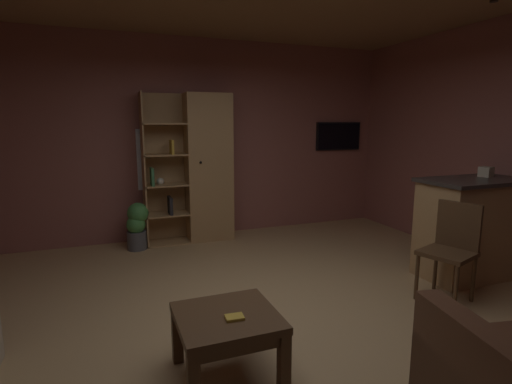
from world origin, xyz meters
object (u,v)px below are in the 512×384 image
potted_floor_plant (137,225)px  coffee_table (227,327)px  dining_chair (452,245)px  table_book_0 (235,317)px  tissue_box (486,172)px  wall_mounted_tv (338,136)px  bookshelf_cabinet (203,169)px  kitchen_bar_counter (479,227)px

potted_floor_plant → coffee_table: bearing=-83.4°
coffee_table → dining_chair: 2.34m
coffee_table → table_book_0: table_book_0 is taller
tissue_box → wall_mounted_tv: (-0.28, 2.53, 0.31)m
bookshelf_cabinet → table_book_0: (-0.57, -3.20, -0.57)m
table_book_0 → wall_mounted_tv: 4.58m
bookshelf_cabinet → potted_floor_plant: (-0.94, -0.16, -0.68)m
kitchen_bar_counter → wall_mounted_tv: bearing=93.6°
bookshelf_cabinet → dining_chair: bookshelf_cabinet is taller
dining_chair → bookshelf_cabinet: bearing=121.9°
table_book_0 → dining_chair: size_ratio=0.13×
kitchen_bar_counter → tissue_box: (0.12, 0.08, 0.59)m
bookshelf_cabinet → coffee_table: bookshelf_cabinet is taller
tissue_box → potted_floor_plant: bearing=148.7°
coffee_table → wall_mounted_tv: 4.57m
coffee_table → dining_chair: (2.31, 0.37, 0.18)m
dining_chair → potted_floor_plant: dining_chair is taller
coffee_table → wall_mounted_tv: (2.92, 3.34, 1.09)m
bookshelf_cabinet → potted_floor_plant: size_ratio=3.28×
potted_floor_plant → wall_mounted_tv: wall_mounted_tv is taller
dining_chair → potted_floor_plant: size_ratio=1.47×
tissue_box → coffee_table: (-3.20, -0.81, -0.78)m
coffee_table → wall_mounted_tv: size_ratio=0.81×
kitchen_bar_counter → coffee_table: kitchen_bar_counter is taller
dining_chair → wall_mounted_tv: size_ratio=1.15×
tissue_box → dining_chair: 1.16m
kitchen_bar_counter → table_book_0: bearing=-165.3°
bookshelf_cabinet → dining_chair: (1.71, -2.75, -0.49)m
tissue_box → potted_floor_plant: 4.22m
kitchen_bar_counter → tissue_box: size_ratio=11.37×
coffee_table → dining_chair: bearing=9.2°
kitchen_bar_counter → dining_chair: 0.86m
wall_mounted_tv → table_book_0: bearing=-130.3°
kitchen_bar_counter → coffee_table: (-3.09, -0.73, -0.19)m
bookshelf_cabinet → tissue_box: bearing=-41.6°
bookshelf_cabinet → kitchen_bar_counter: bookshelf_cabinet is taller
coffee_table → bookshelf_cabinet: bearing=79.3°
coffee_table → potted_floor_plant: 2.98m
kitchen_bar_counter → table_book_0: size_ratio=11.75×
dining_chair → tissue_box: bearing=26.1°
bookshelf_cabinet → kitchen_bar_counter: (2.49, -2.40, -0.48)m
wall_mounted_tv → dining_chair: bearing=-101.7°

